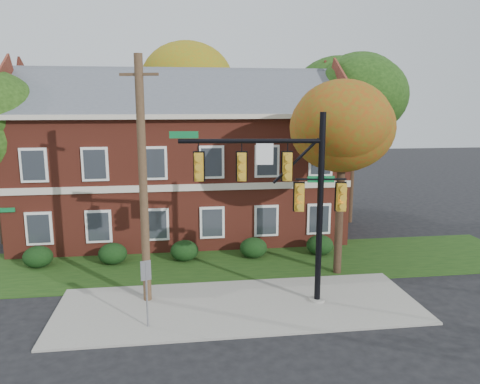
{
  "coord_description": "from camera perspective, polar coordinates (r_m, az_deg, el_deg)",
  "views": [
    {
      "loc": [
        -2.28,
        -15.86,
        7.83
      ],
      "look_at": [
        0.3,
        3.0,
        4.16
      ],
      "focal_mm": 35.0,
      "sensor_mm": 36.0,
      "label": 1
    }
  ],
  "objects": [
    {
      "name": "tree_near_right",
      "position": [
        21.14,
        13.13,
        7.47
      ],
      "size": [
        4.5,
        4.25,
        8.58
      ],
      "color": "black",
      "rests_on": "ground"
    },
    {
      "name": "utility_pole",
      "position": [
        18.15,
        -11.73,
        1.23
      ],
      "size": [
        1.45,
        0.56,
        9.57
      ],
      "rotation": [
        0.0,
        0.0,
        -0.31
      ],
      "color": "#463220",
      "rests_on": "ground"
    },
    {
      "name": "hedge_far_right",
      "position": [
        24.81,
        9.7,
        -6.38
      ],
      "size": [
        1.4,
        1.26,
        1.05
      ],
      "primitive_type": "ellipsoid",
      "color": "black",
      "rests_on": "ground"
    },
    {
      "name": "traffic_signal",
      "position": [
        17.74,
        5.54,
        0.5
      ],
      "size": [
        6.68,
        1.02,
        7.48
      ],
      "rotation": [
        0.0,
        0.0,
        -0.12
      ],
      "color": "gray",
      "rests_on": "ground"
    },
    {
      "name": "ground",
      "position": [
        17.83,
        0.37,
        -15.14
      ],
      "size": [
        120.0,
        120.0,
        0.0
      ],
      "primitive_type": "plane",
      "color": "black",
      "rests_on": "ground"
    },
    {
      "name": "sign_post",
      "position": [
        16.75,
        -11.35,
        -10.82
      ],
      "size": [
        0.36,
        0.16,
        2.49
      ],
      "rotation": [
        0.0,
        0.0,
        0.34
      ],
      "color": "slate",
      "rests_on": "ground"
    },
    {
      "name": "hedge_center",
      "position": [
        23.71,
        -6.79,
        -7.12
      ],
      "size": [
        1.4,
        1.26,
        1.05
      ],
      "primitive_type": "ellipsoid",
      "color": "black",
      "rests_on": "ground"
    },
    {
      "name": "hedge_right",
      "position": [
        24.01,
        1.65,
        -6.81
      ],
      "size": [
        1.4,
        1.26,
        1.05
      ],
      "primitive_type": "ellipsoid",
      "color": "black",
      "rests_on": "ground"
    },
    {
      "name": "hedge_left",
      "position": [
        23.93,
        -15.26,
        -7.27
      ],
      "size": [
        1.4,
        1.26,
        1.05
      ],
      "primitive_type": "ellipsoid",
      "color": "black",
      "rests_on": "ground"
    },
    {
      "name": "tree_far_rear",
      "position": [
        35.7,
        -5.31,
        12.48
      ],
      "size": [
        6.84,
        6.46,
        11.52
      ],
      "color": "black",
      "rests_on": "ground"
    },
    {
      "name": "grass_strip",
      "position": [
        23.32,
        -1.75,
        -8.66
      ],
      "size": [
        30.0,
        6.0,
        0.04
      ],
      "primitive_type": "cube",
      "color": "#193811",
      "rests_on": "ground"
    },
    {
      "name": "tree_right_rear",
      "position": [
        30.93,
        14.5,
        11.11
      ],
      "size": [
        6.3,
        5.95,
        10.62
      ],
      "color": "black",
      "rests_on": "ground"
    },
    {
      "name": "apartment_building",
      "position": [
        27.96,
        -7.21,
        4.98
      ],
      "size": [
        18.8,
        8.8,
        9.74
      ],
      "color": "maroon",
      "rests_on": "ground"
    },
    {
      "name": "hedge_far_left",
      "position": [
        24.64,
        -23.42,
        -7.27
      ],
      "size": [
        1.4,
        1.26,
        1.05
      ],
      "primitive_type": "ellipsoid",
      "color": "black",
      "rests_on": "ground"
    },
    {
      "name": "sidewalk",
      "position": [
        18.71,
        -0.08,
        -13.7
      ],
      "size": [
        14.0,
        5.0,
        0.08
      ],
      "primitive_type": "cube",
      "color": "gray",
      "rests_on": "ground"
    }
  ]
}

